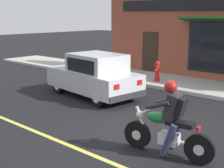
% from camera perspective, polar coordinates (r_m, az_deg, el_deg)
% --- Properties ---
extents(ground_plane, '(80.00, 80.00, 0.00)m').
position_cam_1_polar(ground_plane, '(8.11, 4.83, -8.47)').
color(ground_plane, black).
extents(sidewalk_curb, '(2.60, 22.00, 0.14)m').
position_cam_1_polar(sidewalk_curb, '(14.05, 8.39, 0.73)').
color(sidewalk_curb, '#ADAAA3').
rests_on(sidewalk_curb, ground).
extents(lane_stripe, '(0.12, 19.80, 0.01)m').
position_cam_1_polar(lane_stripe, '(9.11, -17.78, -6.62)').
color(lane_stripe, '#D1C64C').
rests_on(lane_stripe, ground).
extents(storefront_building, '(1.25, 11.53, 4.20)m').
position_cam_1_polar(storefront_building, '(14.25, 18.49, 8.67)').
color(storefront_building, brown).
rests_on(storefront_building, ground).
extents(motorcycle_with_rider, '(0.64, 2.02, 1.62)m').
position_cam_1_polar(motorcycle_with_rider, '(6.58, 10.26, -7.39)').
color(motorcycle_with_rider, black).
rests_on(motorcycle_with_rider, ground).
extents(car_hatchback, '(2.10, 3.95, 1.57)m').
position_cam_1_polar(car_hatchback, '(11.24, -3.33, 1.53)').
color(car_hatchback, black).
rests_on(car_hatchback, ground).
extents(fire_hydrant, '(0.36, 0.24, 0.88)m').
position_cam_1_polar(fire_hydrant, '(13.31, 8.25, 2.28)').
color(fire_hydrant, red).
rests_on(fire_hydrant, sidewalk_curb).
extents(traffic_cone, '(0.36, 0.36, 0.60)m').
position_cam_1_polar(traffic_cone, '(15.50, -2.11, 3.31)').
color(traffic_cone, black).
rests_on(traffic_cone, sidewalk_curb).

